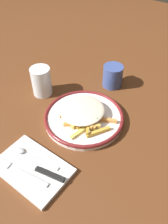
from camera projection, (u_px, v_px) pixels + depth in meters
ground_plane at (84, 120)px, 0.81m from camera, size 2.60×2.60×0.00m
plate at (84, 117)px, 0.80m from camera, size 0.28×0.28×0.02m
fries_heap at (83, 112)px, 0.78m from camera, size 0.20×0.21×0.04m
napkin at (32, 168)px, 0.66m from camera, size 0.15×0.22×0.01m
fork at (21, 172)px, 0.64m from camera, size 0.04×0.18×0.01m
knife at (37, 169)px, 0.65m from camera, size 0.05×0.21×0.01m
spoon at (29, 155)px, 0.68m from camera, size 0.03×0.15×0.01m
water_glass at (41, 81)px, 0.88m from camera, size 0.08×0.08×0.11m
coffee_mug at (113, 76)px, 0.93m from camera, size 0.11×0.08×0.09m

